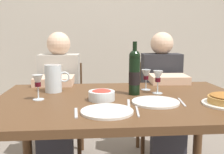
% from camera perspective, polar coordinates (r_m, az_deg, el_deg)
% --- Properties ---
extents(back_wall, '(8.00, 0.10, 2.80)m').
position_cam_1_polar(back_wall, '(3.65, -2.04, 13.31)').
color(back_wall, beige).
rests_on(back_wall, ground).
extents(dining_table, '(1.50, 1.00, 0.76)m').
position_cam_1_polar(dining_table, '(1.59, 2.17, -7.91)').
color(dining_table, brown).
rests_on(dining_table, ground).
extents(wine_bottle, '(0.07, 0.07, 0.33)m').
position_cam_1_polar(wine_bottle, '(1.65, 4.92, 1.03)').
color(wine_bottle, black).
rests_on(wine_bottle, dining_table).
extents(water_pitcher, '(0.16, 0.11, 0.18)m').
position_cam_1_polar(water_pitcher, '(1.77, -12.63, -0.64)').
color(water_pitcher, silver).
rests_on(water_pitcher, dining_table).
extents(salad_bowl, '(0.15, 0.15, 0.06)m').
position_cam_1_polar(salad_bowl, '(1.51, -2.26, -3.85)').
color(salad_bowl, silver).
rests_on(salad_bowl, dining_table).
extents(wine_glass_left_diner, '(0.06, 0.06, 0.15)m').
position_cam_1_polar(wine_glass_left_diner, '(1.70, 9.97, -0.15)').
color(wine_glass_left_diner, silver).
rests_on(wine_glass_left_diner, dining_table).
extents(wine_glass_right_diner, '(0.06, 0.06, 0.15)m').
position_cam_1_polar(wine_glass_right_diner, '(1.57, -15.88, -1.12)').
color(wine_glass_right_diner, silver).
rests_on(wine_glass_right_diner, dining_table).
extents(wine_glass_centre, '(0.06, 0.06, 0.14)m').
position_cam_1_polar(wine_glass_centre, '(1.80, 7.44, 0.24)').
color(wine_glass_centre, silver).
rests_on(wine_glass_centre, dining_table).
extents(dinner_plate_left_setting, '(0.26, 0.26, 0.01)m').
position_cam_1_polar(dinner_plate_left_setting, '(1.48, 9.46, -5.40)').
color(dinner_plate_left_setting, white).
rests_on(dinner_plate_left_setting, dining_table).
extents(dinner_plate_right_setting, '(0.26, 0.26, 0.01)m').
position_cam_1_polar(dinner_plate_right_setting, '(1.28, -1.09, -7.50)').
color(dinner_plate_right_setting, white).
rests_on(dinner_plate_right_setting, dining_table).
extents(fork_left_setting, '(0.04, 0.16, 0.00)m').
position_cam_1_polar(fork_left_setting, '(1.45, 3.66, -5.73)').
color(fork_left_setting, silver).
rests_on(fork_left_setting, dining_table).
extents(knife_left_setting, '(0.03, 0.18, 0.00)m').
position_cam_1_polar(knife_left_setting, '(1.52, 14.96, -5.29)').
color(knife_left_setting, silver).
rests_on(knife_left_setting, dining_table).
extents(knife_right_setting, '(0.03, 0.18, 0.00)m').
position_cam_1_polar(knife_right_setting, '(1.30, 5.57, -7.45)').
color(knife_right_setting, silver).
rests_on(knife_right_setting, dining_table).
extents(spoon_right_setting, '(0.02, 0.16, 0.00)m').
position_cam_1_polar(spoon_right_setting, '(1.28, -7.85, -7.75)').
color(spoon_right_setting, silver).
rests_on(spoon_right_setting, dining_table).
extents(chair_left, '(0.41, 0.41, 0.87)m').
position_cam_1_polar(chair_left, '(2.49, -10.77, -5.84)').
color(chair_left, brown).
rests_on(chair_left, ground).
extents(diner_left, '(0.35, 0.51, 1.16)m').
position_cam_1_polar(diner_left, '(2.24, -11.64, -4.43)').
color(diner_left, '#B7B2A8').
rests_on(diner_left, ground).
extents(chair_right, '(0.42, 0.42, 0.87)m').
position_cam_1_polar(chair_right, '(2.56, 9.82, -5.40)').
color(chair_right, brown).
rests_on(chair_right, ground).
extents(diner_right, '(0.35, 0.52, 1.16)m').
position_cam_1_polar(diner_right, '(2.31, 11.12, -3.99)').
color(diner_right, '#2D2D33').
rests_on(diner_right, ground).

